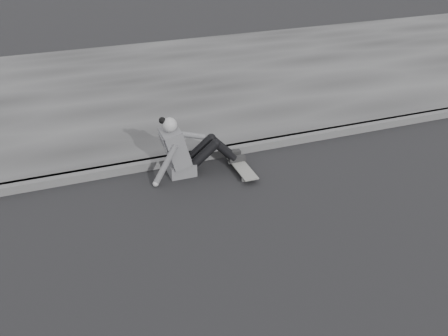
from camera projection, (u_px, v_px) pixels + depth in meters
name	position (u px, v px, depth m)	size (l,w,h in m)	color
curb	(379.00, 124.00, 8.25)	(24.00, 0.16, 0.12)	#4E4E4E
sidewalk	(294.00, 70.00, 10.71)	(24.00, 6.00, 0.12)	#393939
skateboard	(241.00, 167.00, 6.97)	(0.20, 0.78, 0.09)	gray
seated_woman	(185.00, 150.00, 6.81)	(1.38, 0.46, 0.88)	#555658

